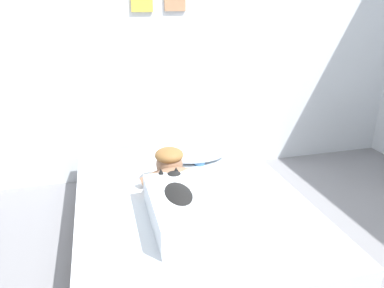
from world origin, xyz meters
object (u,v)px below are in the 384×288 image
Objects in this scene: bed at (189,216)px; pillow at (196,153)px; dog at (178,202)px; coffee_cup at (200,160)px; cell_phone at (188,186)px; person_lying at (181,194)px.

bed is 3.76× the size of pillow.
dog reaches higher than bed.
bed is at bearing -114.35° from coffee_cup.
cell_phone is at bearing 78.35° from bed.
bed is at bearing -101.65° from cell_phone.
cell_phone is (-0.18, -0.44, -0.05)m from pillow.
pillow is at bearing 67.60° from cell_phone.
dog is at bearing -118.56° from bed.
pillow is at bearing 67.18° from dog.
dog is (-0.13, -0.24, 0.27)m from bed.
cell_phone is (-0.19, -0.34, -0.03)m from coffee_cup.
pillow is 0.78m from person_lying.
coffee_cup is (0.00, -0.10, -0.02)m from pillow.
person_lying reaches higher than cell_phone.
dog is 0.78m from coffee_cup.
bed is 0.55m from coffee_cup.
person_lying is (-0.09, -0.16, 0.27)m from bed.
bed is 3.40× the size of dog.
dog reaches higher than coffee_cup.
pillow reaches higher than cell_phone.
person_lying is 0.69m from coffee_cup.
coffee_cup reaches higher than cell_phone.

